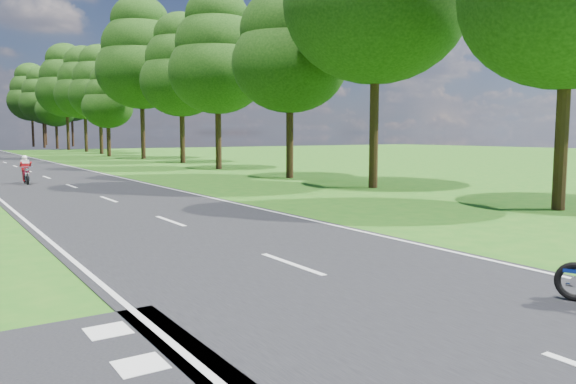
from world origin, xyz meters
TOP-DOWN VIEW (x-y plane):
  - ground at (0.00, 0.00)m, footprint 160.00×160.00m
  - rider_far_red at (-1.53, 22.39)m, footprint 0.62×1.63m

SIDE VIEW (x-z plane):
  - ground at x=0.00m, z-range 0.00..0.00m
  - rider_far_red at x=-1.53m, z-range 0.02..1.36m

